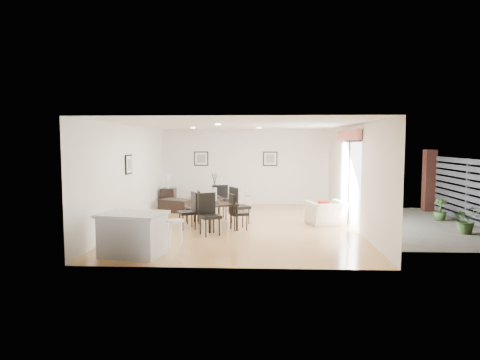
{
  "coord_description": "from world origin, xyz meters",
  "views": [
    {
      "loc": [
        0.53,
        -11.43,
        2.23
      ],
      "look_at": [
        -0.02,
        0.4,
        1.19
      ],
      "focal_mm": 32.0,
      "sensor_mm": 36.0,
      "label": 1
    }
  ],
  "objects_px": {
    "bar_stool": "(175,225)",
    "armchair": "(326,213)",
    "sofa": "(220,200)",
    "dining_chair_wnear": "(190,209)",
    "dining_table": "(215,203)",
    "dining_chair_foot": "(219,200)",
    "dining_chair_head": "(208,212)",
    "dining_chair_enear": "(236,210)",
    "kitchen_island": "(133,234)",
    "dining_chair_efar": "(237,203)",
    "side_table": "(168,197)",
    "coffee_table": "(176,206)",
    "dining_chair_wfar": "(195,205)"
  },
  "relations": [
    {
      "from": "armchair",
      "to": "kitchen_island",
      "type": "xyz_separation_m",
      "value": [
        -4.32,
        -3.42,
        0.12
      ]
    },
    {
      "from": "dining_chair_wfar",
      "to": "dining_chair_enear",
      "type": "bearing_deg",
      "value": 39.42
    },
    {
      "from": "dining_chair_foot",
      "to": "dining_chair_enear",
      "type": "bearing_deg",
      "value": 93.38
    },
    {
      "from": "coffee_table",
      "to": "side_table",
      "type": "height_order",
      "value": "side_table"
    },
    {
      "from": "dining_chair_foot",
      "to": "coffee_table",
      "type": "distance_m",
      "value": 2.04
    },
    {
      "from": "dining_chair_efar",
      "to": "bar_stool",
      "type": "bearing_deg",
      "value": 133.48
    },
    {
      "from": "armchair",
      "to": "coffee_table",
      "type": "bearing_deg",
      "value": -40.34
    },
    {
      "from": "sofa",
      "to": "side_table",
      "type": "bearing_deg",
      "value": -34.5
    },
    {
      "from": "dining_chair_head",
      "to": "bar_stool",
      "type": "distance_m",
      "value": 2.05
    },
    {
      "from": "dining_chair_foot",
      "to": "bar_stool",
      "type": "xyz_separation_m",
      "value": [
        -0.48,
        -4.05,
        0.05
      ]
    },
    {
      "from": "sofa",
      "to": "armchair",
      "type": "distance_m",
      "value": 4.16
    },
    {
      "from": "side_table",
      "to": "dining_chair_wfar",
      "type": "bearing_deg",
      "value": -64.93
    },
    {
      "from": "sofa",
      "to": "side_table",
      "type": "height_order",
      "value": "side_table"
    },
    {
      "from": "dining_table",
      "to": "dining_chair_wfar",
      "type": "bearing_deg",
      "value": 121.13
    },
    {
      "from": "dining_chair_head",
      "to": "armchair",
      "type": "bearing_deg",
      "value": -4.46
    },
    {
      "from": "dining_chair_enear",
      "to": "dining_chair_head",
      "type": "distance_m",
      "value": 0.86
    },
    {
      "from": "dining_table",
      "to": "side_table",
      "type": "relative_size",
      "value": 2.87
    },
    {
      "from": "dining_chair_wfar",
      "to": "bar_stool",
      "type": "relative_size",
      "value": 1.23
    },
    {
      "from": "dining_chair_foot",
      "to": "dining_chair_wnear",
      "type": "bearing_deg",
      "value": 48.67
    },
    {
      "from": "dining_chair_wnear",
      "to": "dining_chair_efar",
      "type": "height_order",
      "value": "dining_chair_efar"
    },
    {
      "from": "dining_chair_head",
      "to": "side_table",
      "type": "xyz_separation_m",
      "value": [
        -1.94,
        4.44,
        -0.24
      ]
    },
    {
      "from": "dining_table",
      "to": "dining_chair_enear",
      "type": "distance_m",
      "value": 0.74
    },
    {
      "from": "armchair",
      "to": "dining_chair_enear",
      "type": "xyz_separation_m",
      "value": [
        -2.43,
        -0.84,
        0.2
      ]
    },
    {
      "from": "coffee_table",
      "to": "sofa",
      "type": "bearing_deg",
      "value": 53.58
    },
    {
      "from": "dining_chair_enear",
      "to": "dining_chair_head",
      "type": "xyz_separation_m",
      "value": [
        -0.63,
        -0.58,
        0.04
      ]
    },
    {
      "from": "bar_stool",
      "to": "armchair",
      "type": "bearing_deg",
      "value": 44.63
    },
    {
      "from": "dining_chair_enear",
      "to": "bar_stool",
      "type": "distance_m",
      "value": 2.79
    },
    {
      "from": "armchair",
      "to": "dining_table",
      "type": "xyz_separation_m",
      "value": [
        -3.01,
        -0.39,
        0.3
      ]
    },
    {
      "from": "sofa",
      "to": "kitchen_island",
      "type": "height_order",
      "value": "kitchen_island"
    },
    {
      "from": "armchair",
      "to": "sofa",
      "type": "bearing_deg",
      "value": -57.81
    },
    {
      "from": "dining_chair_wnear",
      "to": "side_table",
      "type": "bearing_deg",
      "value": 174.54
    },
    {
      "from": "dining_chair_wnear",
      "to": "dining_chair_enear",
      "type": "height_order",
      "value": "dining_chair_wnear"
    },
    {
      "from": "dining_chair_efar",
      "to": "bar_stool",
      "type": "relative_size",
      "value": 1.41
    },
    {
      "from": "dining_chair_wnear",
      "to": "armchair",
      "type": "bearing_deg",
      "value": 76.44
    },
    {
      "from": "dining_table",
      "to": "dining_chair_foot",
      "type": "xyz_separation_m",
      "value": [
        0.03,
        1.02,
        -0.05
      ]
    },
    {
      "from": "armchair",
      "to": "dining_chair_efar",
      "type": "relative_size",
      "value": 0.96
    },
    {
      "from": "dining_chair_wfar",
      "to": "kitchen_island",
      "type": "bearing_deg",
      "value": -25.55
    },
    {
      "from": "coffee_table",
      "to": "dining_table",
      "type": "bearing_deg",
      "value": -33.78
    },
    {
      "from": "sofa",
      "to": "kitchen_island",
      "type": "bearing_deg",
      "value": 54.37
    },
    {
      "from": "dining_chair_wfar",
      "to": "dining_chair_efar",
      "type": "bearing_deg",
      "value": 73.09
    },
    {
      "from": "sofa",
      "to": "dining_chair_wnear",
      "type": "height_order",
      "value": "dining_chair_wnear"
    },
    {
      "from": "dining_chair_head",
      "to": "dining_chair_foot",
      "type": "xyz_separation_m",
      "value": [
        0.07,
        2.05,
        0.0
      ]
    },
    {
      "from": "dining_chair_wfar",
      "to": "sofa",
      "type": "bearing_deg",
      "value": 156.65
    },
    {
      "from": "dining_chair_enear",
      "to": "coffee_table",
      "type": "distance_m",
      "value": 3.48
    },
    {
      "from": "dining_chair_enear",
      "to": "dining_chair_foot",
      "type": "height_order",
      "value": "dining_chair_foot"
    },
    {
      "from": "dining_chair_wnear",
      "to": "coffee_table",
      "type": "xyz_separation_m",
      "value": [
        -0.9,
        2.7,
        -0.33
      ]
    },
    {
      "from": "dining_table",
      "to": "dining_chair_foot",
      "type": "relative_size",
      "value": 1.81
    },
    {
      "from": "armchair",
      "to": "dining_chair_head",
      "type": "distance_m",
      "value": 3.38
    },
    {
      "from": "dining_chair_wnear",
      "to": "dining_chair_efar",
      "type": "relative_size",
      "value": 0.94
    },
    {
      "from": "dining_chair_foot",
      "to": "side_table",
      "type": "bearing_deg",
      "value": -67.62
    }
  ]
}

